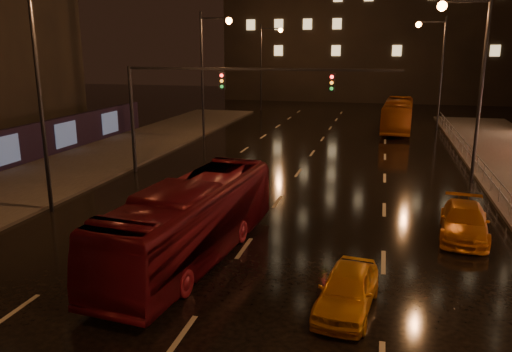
# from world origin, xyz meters

# --- Properties ---
(ground) EXTENTS (140.00, 140.00, 0.00)m
(ground) POSITION_xyz_m (0.00, 20.00, 0.00)
(ground) COLOR black
(ground) RESTS_ON ground
(sidewalk_left) EXTENTS (7.00, 70.00, 0.15)m
(sidewalk_left) POSITION_xyz_m (-13.50, 15.00, 0.07)
(sidewalk_left) COLOR #38332D
(sidewalk_left) RESTS_ON ground
(traffic_signal) EXTENTS (15.31, 0.32, 6.20)m
(traffic_signal) POSITION_xyz_m (-5.06, 20.00, 4.74)
(traffic_signal) COLOR black
(traffic_signal) RESTS_ON ground
(railing_right) EXTENTS (0.05, 56.00, 1.00)m
(railing_right) POSITION_xyz_m (10.20, 18.00, 0.90)
(railing_right) COLOR #99999E
(railing_right) RESTS_ON sidewalk_right
(bus_red) EXTENTS (3.28, 10.20, 2.79)m
(bus_red) POSITION_xyz_m (-1.50, 8.72, 1.40)
(bus_red) COLOR #5F0D17
(bus_red) RESTS_ON ground
(bus_curb) EXTENTS (2.96, 10.30, 2.84)m
(bus_curb) POSITION_xyz_m (6.00, 39.96, 1.42)
(bus_curb) COLOR #92460E
(bus_curb) RESTS_ON ground
(taxi_near) EXTENTS (1.85, 3.75, 1.23)m
(taxi_near) POSITION_xyz_m (4.00, 6.40, 0.61)
(taxi_near) COLOR orange
(taxi_near) RESTS_ON ground
(taxi_far) EXTENTS (2.19, 4.45, 1.24)m
(taxi_far) POSITION_xyz_m (8.00, 13.28, 0.62)
(taxi_far) COLOR #BD6611
(taxi_far) RESTS_ON ground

